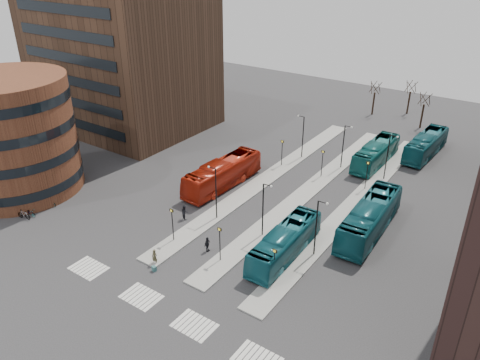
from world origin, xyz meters
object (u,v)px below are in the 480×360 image
Objects in this scene: bicycle_far at (52,202)px; teal_bus_a at (285,242)px; commuter_b at (207,244)px; suitcase at (154,269)px; red_bus at (223,174)px; bicycle_mid at (24,215)px; commuter_a at (185,212)px; bicycle_near at (30,213)px; teal_bus_c at (370,218)px; traveller at (155,257)px; teal_bus_b at (376,153)px; teal_bus_d at (426,145)px; commuter_c at (260,253)px.

teal_bus_a is at bearing -64.70° from bicycle_far.
suitcase is at bearing 153.16° from commuter_b.
red_bus reaches higher than bicycle_mid.
teal_bus_a reaches higher than commuter_a.
commuter_b reaches higher than bicycle_far.
bicycle_mid reaches higher than bicycle_near.
suitcase is at bearing 137.89° from commuter_a.
teal_bus_a is at bearing -28.68° from red_bus.
teal_bus_c is at bearing -66.54° from bicycle_near.
traveller reaches higher than suitcase.
suitcase is 0.04× the size of red_bus.
suitcase is 5.78m from commuter_b.
commuter_a is at bearing -114.53° from teal_bus_b.
bicycle_far is (-26.89, -32.56, -1.19)m from teal_bus_b.
bicycle_near is 2.89m from bicycle_far.
teal_bus_d is 7.38× the size of bicycle_near.
teal_bus_c is at bearing -173.12° from commuter_c.
commuter_a is (1.16, -8.67, -0.90)m from red_bus.
teal_bus_d is (4.83, 6.94, 0.03)m from teal_bus_b.
red_bus is at bearing 178.92° from teal_bus_c.
traveller is 0.90× the size of bicycle_mid.
teal_bus_d reaches higher than bicycle_far.
suitcase is 43.76m from teal_bus_d.
suitcase is 1.20m from traveller.
red_bus is 15.97m from commuter_c.
commuter_c is 26.10m from bicycle_far.
red_bus reaches higher than bicycle_near.
red_bus reaches higher than teal_bus_d.
teal_bus_a is 29.24m from bicycle_mid.
commuter_b is 21.44m from bicycle_near.
traveller is 8.45m from commuter_a.
bicycle_far reaches higher than suitcase.
commuter_b is 0.90× the size of commuter_c.
teal_bus_c reaches higher than bicycle_far.
bicycle_far is at bearing -167.38° from teal_bus_a.
teal_bus_a is at bearing -123.16° from teal_bus_c.
red_bus is (-4.88, 17.37, 1.49)m from suitcase.
teal_bus_d is 43.17m from traveller.
commuter_a is 1.06× the size of bicycle_far.
suitcase is at bearing -93.90° from bicycle_near.
commuter_b is (-11.16, -36.33, -0.84)m from teal_bus_d.
teal_bus_b is at bearing 89.26° from teal_bus_a.
bicycle_mid is (-17.74, -2.32, -0.27)m from traveller.
teal_bus_a is 0.96× the size of teal_bus_b.
teal_bus_c is at bearing -71.24° from teal_bus_b.
teal_bus_a is 6.95× the size of traveller.
commuter_a is 17.46m from bicycle_near.
teal_bus_c is (5.58, -17.00, 0.18)m from teal_bus_b.
teal_bus_b is 27.77m from commuter_c.
commuter_c is at bearing -129.72° from teal_bus_a.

